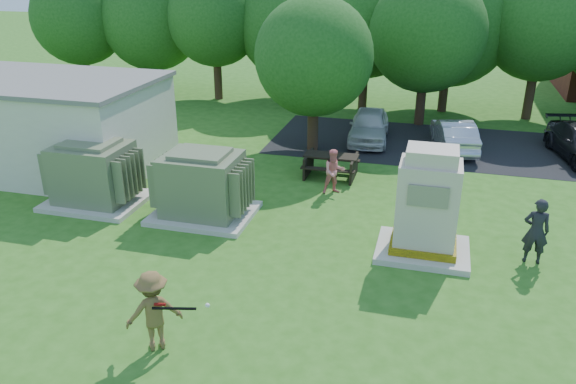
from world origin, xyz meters
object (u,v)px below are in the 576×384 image
(picnic_table, at_px, (331,163))
(car_silver_a, at_px, (454,135))
(car_white, at_px, (369,125))
(generator_cabinet, at_px, (427,209))
(person_at_picnic, at_px, (334,172))
(transformer_right, at_px, (202,186))
(batter, at_px, (154,311))
(person_by_generator, at_px, (536,231))
(transformer_left, at_px, (94,175))

(picnic_table, relative_size, car_silver_a, 0.50)
(car_silver_a, bearing_deg, car_white, -15.22)
(generator_cabinet, bearing_deg, person_at_picnic, 132.00)
(transformer_right, distance_m, person_at_picnic, 4.47)
(batter, height_order, car_white, batter)
(picnic_table, bearing_deg, car_white, 80.73)
(person_by_generator, height_order, car_silver_a, person_by_generator)
(transformer_right, xyz_separation_m, car_silver_a, (7.34, 8.57, -0.33))
(generator_cabinet, xyz_separation_m, car_silver_a, (0.77, 9.20, -0.66))
(person_by_generator, xyz_separation_m, person_at_picnic, (-5.83, 3.18, -0.13))
(person_at_picnic, bearing_deg, picnic_table, 77.91)
(person_by_generator, bearing_deg, transformer_right, -1.70)
(person_by_generator, bearing_deg, batter, 36.77)
(batter, xyz_separation_m, car_silver_a, (5.80, 14.62, -0.23))
(batter, distance_m, car_silver_a, 15.73)
(transformer_right, distance_m, picnic_table, 5.30)
(transformer_right, distance_m, car_silver_a, 11.29)
(transformer_left, distance_m, picnic_table, 8.04)
(person_by_generator, bearing_deg, person_at_picnic, -27.95)
(car_silver_a, bearing_deg, person_by_generator, 91.98)
(generator_cabinet, height_order, person_at_picnic, generator_cabinet)
(person_by_generator, bearing_deg, generator_cabinet, 5.87)
(transformer_left, height_order, generator_cabinet, generator_cabinet)
(generator_cabinet, xyz_separation_m, picnic_table, (-3.47, 4.90, -0.78))
(transformer_left, height_order, transformer_right, same)
(picnic_table, height_order, car_silver_a, car_silver_a)
(person_by_generator, bearing_deg, transformer_left, -1.04)
(transformer_right, height_order, picnic_table, transformer_right)
(generator_cabinet, bearing_deg, transformer_right, 174.53)
(picnic_table, distance_m, car_white, 4.65)
(car_white, bearing_deg, picnic_table, -103.04)
(batter, xyz_separation_m, person_by_generator, (7.77, 5.68, 0.03))
(transformer_right, relative_size, car_white, 0.76)
(transformer_right, distance_m, car_white, 9.66)
(batter, relative_size, person_by_generator, 0.97)
(person_at_picnic, bearing_deg, car_silver_a, 29.42)
(person_by_generator, distance_m, car_white, 10.74)
(generator_cabinet, xyz_separation_m, person_by_generator, (2.75, 0.25, -0.40))
(generator_cabinet, distance_m, car_white, 9.89)
(person_by_generator, distance_m, car_silver_a, 9.17)
(transformer_left, relative_size, generator_cabinet, 1.02)
(person_at_picnic, distance_m, car_silver_a, 6.94)
(generator_cabinet, bearing_deg, batter, -132.82)
(batter, height_order, car_silver_a, batter)
(batter, relative_size, car_white, 0.44)
(transformer_right, bearing_deg, person_by_generator, -2.32)
(transformer_left, xyz_separation_m, generator_cabinet, (10.27, -0.63, 0.32))
(picnic_table, relative_size, batter, 1.10)
(transformer_right, relative_size, person_by_generator, 1.68)
(picnic_table, relative_size, car_white, 0.48)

